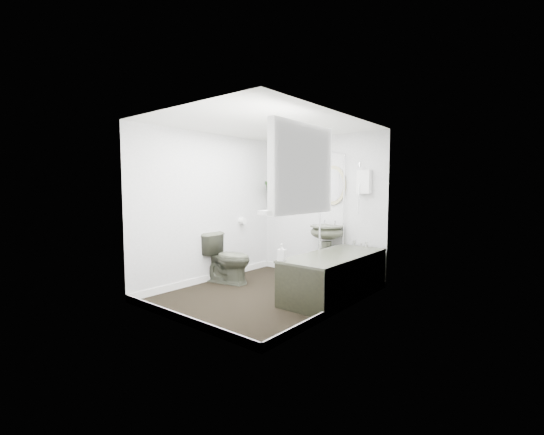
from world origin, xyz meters
The scene contains 22 objects.
floor centered at (0.00, 0.00, -0.01)m, with size 2.30×2.80×0.02m, color black.
ceiling centered at (0.00, 0.00, 2.31)m, with size 2.30×2.80×0.02m, color white.
wall_back centered at (0.00, 1.41, 1.15)m, with size 2.30×0.02×2.30m, color silver.
wall_front centered at (0.00, -1.41, 1.15)m, with size 2.30×0.02×2.30m, color silver.
wall_left centered at (-1.16, 0.00, 1.15)m, with size 0.02×2.80×2.30m, color silver.
wall_right centered at (1.16, 0.00, 1.15)m, with size 0.02×2.80×2.30m, color silver.
skirting centered at (0.00, 0.00, 0.05)m, with size 2.30×2.80×0.10m, color white.
bathtub centered at (0.80, 0.50, 0.29)m, with size 0.72×1.72×0.58m, color #46493A, non-canonical shape.
bath_screen centered at (0.47, 0.99, 1.28)m, with size 0.04×0.72×1.40m, color silver, non-canonical shape.
shower_box centered at (0.80, 1.34, 1.55)m, with size 0.20×0.10×0.35m, color white.
oval_mirror centered at (0.25, 1.37, 1.50)m, with size 0.46×0.03×0.62m, color tan.
wall_sconce centered at (-0.15, 1.36, 1.40)m, with size 0.04×0.04×0.22m, color black.
toilet_roll_holder centered at (-1.10, 0.70, 0.90)m, with size 0.11×0.11×0.11m, color white.
window_recess centered at (1.09, -0.70, 1.65)m, with size 0.08×1.00×0.90m, color white.
window_sill centered at (1.02, -0.70, 1.23)m, with size 0.18×1.00×0.04m, color white.
window_blinds centered at (1.04, -0.70, 1.65)m, with size 0.01×0.86×0.76m, color white.
toilet centered at (-0.85, 0.11, 0.38)m, with size 0.43×0.75×0.77m, color #46493A.
pedestal_sink centered at (0.25, 1.20, 0.44)m, with size 0.52×0.44×0.88m, color #46493A, non-canonical shape.
sill_plant centered at (1.02, -0.40, 1.37)m, with size 0.22×0.19×0.24m, color black.
hanging_plant centered at (-0.81, 1.25, 1.62)m, with size 0.39×0.31×0.71m, color black.
soap_bottle centered at (0.51, -0.29, 0.68)m, with size 0.09×0.09×0.20m, color black.
hanging_pot centered at (-0.81, 1.25, 1.91)m, with size 0.16×0.16×0.12m, color #44372F.
Camera 1 is at (3.17, -3.73, 1.46)m, focal length 24.00 mm.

